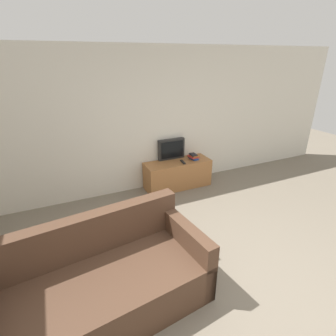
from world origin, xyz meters
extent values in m
plane|color=#756B5B|center=(0.00, 0.00, 0.00)|extent=(14.00, 14.00, 0.00)
cube|color=silver|center=(0.00, 3.03, 1.30)|extent=(9.00, 0.06, 2.60)
cube|color=#9E6638|center=(0.59, 2.75, 0.27)|extent=(1.29, 0.46, 0.53)
cube|color=black|center=(0.54, 2.94, 0.74)|extent=(0.53, 0.08, 0.41)
cube|color=black|center=(0.54, 2.89, 0.74)|extent=(0.45, 0.01, 0.33)
cube|color=#4C3323|center=(-1.32, 0.55, 0.23)|extent=(2.18, 1.21, 0.46)
cube|color=#4C3323|center=(-1.36, 0.95, 0.69)|extent=(2.09, 0.41, 0.46)
cube|color=#4C3323|center=(-0.35, 0.67, 0.36)|extent=(0.26, 0.97, 0.71)
cube|color=#23478E|center=(0.93, 2.74, 0.55)|extent=(0.13, 0.21, 0.03)
cube|color=#23478E|center=(0.93, 2.72, 0.57)|extent=(0.12, 0.15, 0.02)
cube|color=#B72D28|center=(0.92, 2.74, 0.59)|extent=(0.18, 0.21, 0.03)
cube|color=#995623|center=(0.93, 2.73, 0.62)|extent=(0.12, 0.18, 0.02)
cube|color=black|center=(0.91, 2.73, 0.64)|extent=(0.12, 0.17, 0.02)
cube|color=black|center=(0.65, 2.66, 0.54)|extent=(0.07, 0.20, 0.02)
camera|label=1|loc=(-1.52, -1.43, 2.40)|focal=28.00mm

